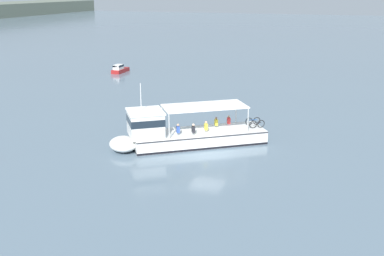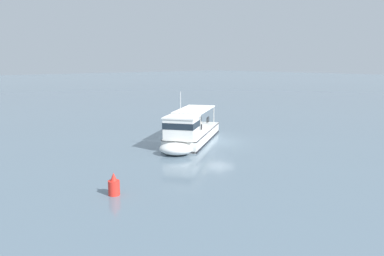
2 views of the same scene
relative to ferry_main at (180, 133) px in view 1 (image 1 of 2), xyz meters
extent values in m
plane|color=slate|center=(-1.37, -2.79, -1.02)|extent=(400.00, 400.00, 0.00)
cube|color=white|center=(0.92, -1.33, -0.47)|extent=(8.78, 10.70, 1.10)
ellipsoid|color=white|center=(-2.61, 3.77, -0.47)|extent=(3.67, 3.48, 1.01)
cube|color=black|center=(0.92, -1.33, -0.92)|extent=(8.81, 10.72, 0.16)
cube|color=#2D2D33|center=(0.92, -1.33, 0.00)|extent=(8.83, 10.73, 0.10)
cube|color=white|center=(-1.59, 2.29, 1.03)|extent=(3.72, 3.69, 1.90)
cube|color=#19232D|center=(-1.59, 2.29, 1.37)|extent=(3.79, 3.76, 0.56)
cube|color=white|center=(-1.59, 2.29, 2.04)|extent=(3.94, 3.91, 0.12)
cube|color=white|center=(1.17, -1.70, 2.13)|extent=(6.24, 7.18, 0.10)
cylinder|color=silver|center=(-1.80, 0.20, 1.08)|extent=(0.08, 0.08, 2.00)
cylinder|color=silver|center=(0.44, 1.75, 1.08)|extent=(0.08, 0.08, 2.00)
cylinder|color=silver|center=(1.91, -5.14, 1.08)|extent=(0.08, 0.08, 2.00)
cylinder|color=silver|center=(4.14, -3.60, 1.08)|extent=(0.08, 0.08, 2.00)
cylinder|color=silver|center=(-1.76, 2.54, 3.20)|extent=(0.06, 0.06, 2.20)
sphere|color=white|center=(0.44, 2.48, -0.52)|extent=(0.36, 0.36, 0.36)
sphere|color=white|center=(2.32, -0.23, -0.52)|extent=(0.36, 0.36, 0.36)
sphere|color=white|center=(4.09, -2.78, -0.52)|extent=(0.36, 0.36, 0.36)
torus|color=black|center=(3.14, -5.33, 0.41)|extent=(0.43, 0.58, 0.66)
torus|color=black|center=(3.54, -5.90, 0.41)|extent=(0.43, 0.58, 0.66)
cylinder|color=#232328|center=(3.34, -5.61, 0.53)|extent=(0.45, 0.61, 0.06)
torus|color=black|center=(3.88, -4.81, 0.41)|extent=(0.43, 0.58, 0.66)
torus|color=black|center=(4.28, -5.39, 0.41)|extent=(0.43, 0.58, 0.66)
cylinder|color=#1E478C|center=(4.08, -5.10, 0.53)|extent=(0.45, 0.61, 0.06)
cube|color=red|center=(3.10, -3.23, 0.54)|extent=(0.39, 0.36, 0.52)
sphere|color=tan|center=(3.10, -3.23, 0.91)|extent=(0.20, 0.20, 0.20)
cube|color=yellow|center=(2.27, -2.38, 0.54)|extent=(0.39, 0.36, 0.52)
sphere|color=#9E7051|center=(2.27, -2.38, 0.91)|extent=(0.20, 0.20, 0.20)
cube|color=yellow|center=(0.81, -1.95, 0.54)|extent=(0.39, 0.36, 0.52)
sphere|color=tan|center=(0.81, -1.95, 0.91)|extent=(0.20, 0.20, 0.20)
cube|color=black|center=(-0.22, -1.23, 0.54)|extent=(0.39, 0.36, 0.52)
sphere|color=beige|center=(-0.22, -1.23, 0.91)|extent=(0.20, 0.20, 0.20)
cube|color=#2D4CA5|center=(-0.66, -0.10, 0.54)|extent=(0.39, 0.36, 0.52)
sphere|color=tan|center=(-0.66, -0.10, 0.91)|extent=(0.20, 0.20, 0.20)
cube|color=maroon|center=(28.68, 20.55, -0.74)|extent=(3.61, 1.34, 0.56)
cube|color=white|center=(28.05, 20.54, -0.11)|extent=(1.63, 1.06, 0.70)
cube|color=#19232D|center=(28.05, 20.54, 0.07)|extent=(1.63, 1.08, 0.28)
camera|label=1|loc=(-33.24, -12.72, 11.31)|focal=43.23mm
camera|label=2|loc=(-27.52, 23.65, 7.01)|focal=35.74mm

